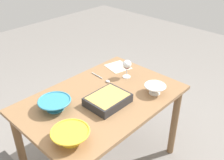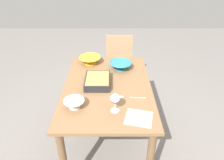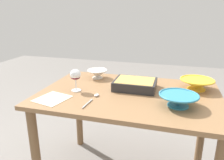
{
  "view_description": "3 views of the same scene",
  "coord_description": "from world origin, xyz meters",
  "px_view_note": "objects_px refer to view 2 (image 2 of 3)",
  "views": [
    {
      "loc": [
        -1.14,
        -1.19,
        1.87
      ],
      "look_at": [
        0.16,
        0.05,
        0.81
      ],
      "focal_mm": 41.54,
      "sensor_mm": 36.0,
      "label": 1
    },
    {
      "loc": [
        1.71,
        0.04,
        1.85
      ],
      "look_at": [
        0.03,
        0.04,
        0.82
      ],
      "focal_mm": 34.48,
      "sensor_mm": 36.0,
      "label": 2
    },
    {
      "loc": [
        -0.28,
        1.42,
        1.31
      ],
      "look_at": [
        0.12,
        0.0,
        0.83
      ],
      "focal_mm": 35.18,
      "sensor_mm": 36.0,
      "label": 3
    }
  ],
  "objects_px": {
    "wine_glass": "(115,99)",
    "small_bowl": "(74,103)",
    "mixing_bowl": "(121,65)",
    "casserole_dish": "(98,81)",
    "dining_table": "(107,95)",
    "serving_bowl": "(90,60)",
    "serving_spoon": "(127,97)",
    "napkin": "(139,118)",
    "chair": "(119,64)"
  },
  "relations": [
    {
      "from": "small_bowl",
      "to": "serving_bowl",
      "type": "relative_size",
      "value": 0.71
    },
    {
      "from": "napkin",
      "to": "wine_glass",
      "type": "bearing_deg",
      "value": -115.85
    },
    {
      "from": "wine_glass",
      "to": "mixing_bowl",
      "type": "xyz_separation_m",
      "value": [
        -0.7,
        0.07,
        -0.07
      ]
    },
    {
      "from": "small_bowl",
      "to": "serving_bowl",
      "type": "xyz_separation_m",
      "value": [
        -0.79,
        0.06,
        0.0
      ]
    },
    {
      "from": "mixing_bowl",
      "to": "small_bowl",
      "type": "xyz_separation_m",
      "value": [
        0.66,
        -0.4,
        -0.0
      ]
    },
    {
      "from": "casserole_dish",
      "to": "wine_glass",
      "type": "bearing_deg",
      "value": 21.84
    },
    {
      "from": "wine_glass",
      "to": "small_bowl",
      "type": "height_order",
      "value": "wine_glass"
    },
    {
      "from": "mixing_bowl",
      "to": "small_bowl",
      "type": "relative_size",
      "value": 1.39
    },
    {
      "from": "casserole_dish",
      "to": "mixing_bowl",
      "type": "xyz_separation_m",
      "value": [
        -0.31,
        0.23,
        0.01
      ]
    },
    {
      "from": "casserole_dish",
      "to": "napkin",
      "type": "bearing_deg",
      "value": 35.0
    },
    {
      "from": "serving_spoon",
      "to": "serving_bowl",
      "type": "bearing_deg",
      "value": -150.59
    },
    {
      "from": "chair",
      "to": "serving_bowl",
      "type": "xyz_separation_m",
      "value": [
        0.52,
        -0.35,
        0.33
      ]
    },
    {
      "from": "chair",
      "to": "napkin",
      "type": "bearing_deg",
      "value": 3.95
    },
    {
      "from": "chair",
      "to": "wine_glass",
      "type": "relative_size",
      "value": 5.26
    },
    {
      "from": "wine_glass",
      "to": "mixing_bowl",
      "type": "distance_m",
      "value": 0.71
    },
    {
      "from": "serving_bowl",
      "to": "wine_glass",
      "type": "bearing_deg",
      "value": 17.85
    },
    {
      "from": "dining_table",
      "to": "small_bowl",
      "type": "relative_size",
      "value": 7.3
    },
    {
      "from": "dining_table",
      "to": "casserole_dish",
      "type": "bearing_deg",
      "value": -106.0
    },
    {
      "from": "wine_glass",
      "to": "serving_spoon",
      "type": "bearing_deg",
      "value": 149.21
    },
    {
      "from": "wine_glass",
      "to": "serving_bowl",
      "type": "relative_size",
      "value": 0.67
    },
    {
      "from": "chair",
      "to": "serving_spoon",
      "type": "height_order",
      "value": "chair"
    },
    {
      "from": "casserole_dish",
      "to": "serving_bowl",
      "type": "bearing_deg",
      "value": -166.0
    },
    {
      "from": "chair",
      "to": "casserole_dish",
      "type": "xyz_separation_m",
      "value": [
        0.95,
        -0.24,
        0.32
      ]
    },
    {
      "from": "casserole_dish",
      "to": "serving_bowl",
      "type": "height_order",
      "value": "serving_bowl"
    },
    {
      "from": "napkin",
      "to": "serving_spoon",
      "type": "bearing_deg",
      "value": -163.49
    },
    {
      "from": "wine_glass",
      "to": "serving_spoon",
      "type": "relative_size",
      "value": 0.68
    },
    {
      "from": "wine_glass",
      "to": "dining_table",
      "type": "bearing_deg",
      "value": -169.73
    },
    {
      "from": "serving_spoon",
      "to": "small_bowl",
      "type": "bearing_deg",
      "value": -73.34
    },
    {
      "from": "serving_spoon",
      "to": "dining_table",
      "type": "bearing_deg",
      "value": -139.35
    },
    {
      "from": "casserole_dish",
      "to": "napkin",
      "type": "xyz_separation_m",
      "value": [
        0.49,
        0.34,
        -0.04
      ]
    },
    {
      "from": "wine_glass",
      "to": "serving_bowl",
      "type": "xyz_separation_m",
      "value": [
        -0.83,
        -0.27,
        -0.07
      ]
    },
    {
      "from": "chair",
      "to": "serving_spoon",
      "type": "xyz_separation_m",
      "value": [
        1.18,
        0.02,
        0.29
      ]
    },
    {
      "from": "dining_table",
      "to": "wine_glass",
      "type": "xyz_separation_m",
      "value": [
        0.37,
        0.07,
        0.23
      ]
    },
    {
      "from": "casserole_dish",
      "to": "chair",
      "type": "bearing_deg",
      "value": 165.82
    },
    {
      "from": "chair",
      "to": "serving_bowl",
      "type": "bearing_deg",
      "value": -33.83
    },
    {
      "from": "chair",
      "to": "casserole_dish",
      "type": "distance_m",
      "value": 1.04
    },
    {
      "from": "dining_table",
      "to": "casserole_dish",
      "type": "distance_m",
      "value": 0.18
    },
    {
      "from": "serving_spoon",
      "to": "napkin",
      "type": "distance_m",
      "value": 0.27
    },
    {
      "from": "wine_glass",
      "to": "serving_bowl",
      "type": "bearing_deg",
      "value": -162.15
    },
    {
      "from": "casserole_dish",
      "to": "mixing_bowl",
      "type": "height_order",
      "value": "mixing_bowl"
    },
    {
      "from": "dining_table",
      "to": "chair",
      "type": "distance_m",
      "value": 1.01
    },
    {
      "from": "small_bowl",
      "to": "serving_bowl",
      "type": "height_order",
      "value": "serving_bowl"
    },
    {
      "from": "serving_bowl",
      "to": "serving_spoon",
      "type": "relative_size",
      "value": 1.03
    },
    {
      "from": "dining_table",
      "to": "napkin",
      "type": "relative_size",
      "value": 6.14
    },
    {
      "from": "serving_spoon",
      "to": "napkin",
      "type": "relative_size",
      "value": 1.16
    },
    {
      "from": "mixing_bowl",
      "to": "casserole_dish",
      "type": "bearing_deg",
      "value": -36.97
    },
    {
      "from": "dining_table",
      "to": "serving_spoon",
      "type": "height_order",
      "value": "serving_spoon"
    },
    {
      "from": "small_bowl",
      "to": "serving_spoon",
      "type": "distance_m",
      "value": 0.45
    },
    {
      "from": "mixing_bowl",
      "to": "napkin",
      "type": "height_order",
      "value": "mixing_bowl"
    },
    {
      "from": "serving_spoon",
      "to": "napkin",
      "type": "height_order",
      "value": "serving_spoon"
    }
  ]
}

